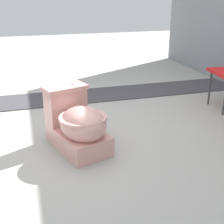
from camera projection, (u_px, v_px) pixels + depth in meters
ground_plane at (81, 136)px, 2.90m from camera, size 14.00×14.00×0.00m
gravel_strip at (103, 94)px, 4.03m from camera, size 0.56×8.00×0.01m
toilet at (78, 125)px, 2.60m from camera, size 0.71×0.55×0.52m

